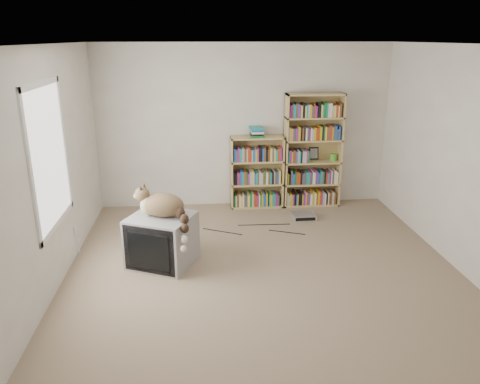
{
  "coord_description": "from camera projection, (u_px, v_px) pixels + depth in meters",
  "views": [
    {
      "loc": [
        -0.7,
        -4.63,
        2.57
      ],
      "look_at": [
        -0.2,
        1.0,
        0.69
      ],
      "focal_mm": 35.0,
      "sensor_mm": 36.0,
      "label": 1
    }
  ],
  "objects": [
    {
      "name": "bookcase_short",
      "position": [
        257.0,
        175.0,
        7.33
      ],
      "size": [
        0.82,
        0.3,
        1.12
      ],
      "color": "tan",
      "rests_on": "floor"
    },
    {
      "name": "ceiling",
      "position": [
        270.0,
        44.0,
        4.46
      ],
      "size": [
        4.5,
        5.0,
        0.02
      ],
      "primitive_type": "cube",
      "color": "white",
      "rests_on": "wall_back"
    },
    {
      "name": "floor_cables",
      "position": [
        254.0,
        231.0,
        6.48
      ],
      "size": [
        1.2,
        0.7,
        0.01
      ],
      "primitive_type": null,
      "color": "black",
      "rests_on": "floor"
    },
    {
      "name": "wall_back",
      "position": [
        244.0,
        127.0,
        7.22
      ],
      "size": [
        4.5,
        0.02,
        2.5
      ],
      "primitive_type": "cube",
      "color": "silver",
      "rests_on": "floor"
    },
    {
      "name": "cat",
      "position": [
        166.0,
        209.0,
        5.32
      ],
      "size": [
        0.7,
        0.69,
        0.6
      ],
      "rotation": [
        0.0,
        0.0,
        -0.28
      ],
      "color": "#342715",
      "rests_on": "crt_tv"
    },
    {
      "name": "book_stack",
      "position": [
        257.0,
        132.0,
        7.11
      ],
      "size": [
        0.2,
        0.27,
        0.14
      ],
      "primitive_type": "cube",
      "color": "#A63516",
      "rests_on": "bookcase_short"
    },
    {
      "name": "dvd_player",
      "position": [
        304.0,
        216.0,
        6.93
      ],
      "size": [
        0.35,
        0.25,
        0.08
      ],
      "primitive_type": "cube",
      "rotation": [
        0.0,
        0.0,
        0.03
      ],
      "color": "#B9B9BE",
      "rests_on": "floor"
    },
    {
      "name": "wall_right",
      "position": [
        474.0,
        165.0,
        5.04
      ],
      "size": [
        0.02,
        5.0,
        2.5
      ],
      "primitive_type": "cube",
      "color": "silver",
      "rests_on": "floor"
    },
    {
      "name": "bookcase_tall",
      "position": [
        312.0,
        153.0,
        7.3
      ],
      "size": [
        0.88,
        0.3,
        1.77
      ],
      "color": "tan",
      "rests_on": "floor"
    },
    {
      "name": "wall_outlet",
      "position": [
        75.0,
        230.0,
        5.72
      ],
      "size": [
        0.01,
        0.08,
        0.13
      ],
      "primitive_type": "cube",
      "color": "silver",
      "rests_on": "wall_left"
    },
    {
      "name": "window",
      "position": [
        49.0,
        156.0,
        4.8
      ],
      "size": [
        0.02,
        1.22,
        1.52
      ],
      "primitive_type": "cube",
      "color": "white",
      "rests_on": "wall_left"
    },
    {
      "name": "floor",
      "position": [
        265.0,
        278.0,
        5.25
      ],
      "size": [
        4.5,
        5.0,
        0.01
      ],
      "primitive_type": "cube",
      "color": "gray",
      "rests_on": "ground"
    },
    {
      "name": "framed_print",
      "position": [
        314.0,
        153.0,
        7.39
      ],
      "size": [
        0.15,
        0.05,
        0.2
      ],
      "primitive_type": "cube",
      "rotation": [
        -0.17,
        0.0,
        0.0
      ],
      "color": "black",
      "rests_on": "bookcase_tall"
    },
    {
      "name": "crt_tv",
      "position": [
        162.0,
        240.0,
        5.49
      ],
      "size": [
        0.89,
        0.85,
        0.6
      ],
      "rotation": [
        0.0,
        0.0,
        -0.43
      ],
      "color": "#959597",
      "rests_on": "floor"
    },
    {
      "name": "wall_front",
      "position": [
        335.0,
        297.0,
        2.49
      ],
      "size": [
        4.5,
        0.02,
        2.5
      ],
      "primitive_type": "cube",
      "color": "silver",
      "rests_on": "floor"
    },
    {
      "name": "green_mug",
      "position": [
        333.0,
        157.0,
        7.33
      ],
      "size": [
        0.1,
        0.1,
        0.11
      ],
      "primitive_type": "cylinder",
      "color": "green",
      "rests_on": "bookcase_tall"
    },
    {
      "name": "wall_left",
      "position": [
        44.0,
        176.0,
        4.66
      ],
      "size": [
        0.02,
        5.0,
        2.5
      ],
      "primitive_type": "cube",
      "color": "silver",
      "rests_on": "floor"
    }
  ]
}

